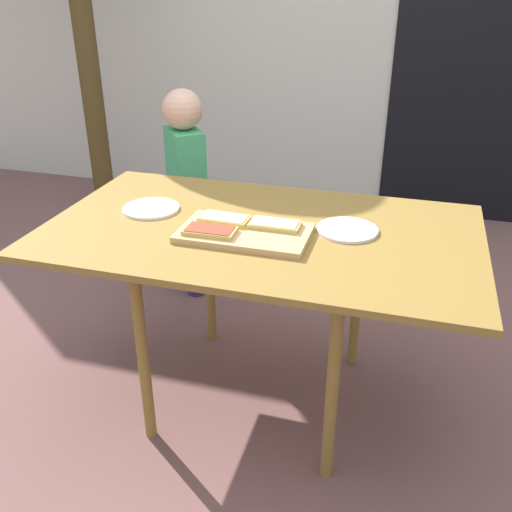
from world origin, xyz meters
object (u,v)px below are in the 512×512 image
at_px(pizza_slice_far_right, 275,224).
at_px(child_left, 186,179).
at_px(plate_white_right, 347,230).
at_px(plate_white_left, 151,208).
at_px(dining_table, 261,244).
at_px(cutting_board, 245,233).
at_px(pizza_slice_far_left, 225,219).
at_px(pizza_slice_near_left, 210,231).

distance_m(pizza_slice_far_right, child_left, 1.00).
distance_m(plate_white_right, child_left, 1.11).
relative_size(plate_white_left, plate_white_right, 1.00).
bearing_deg(child_left, pizza_slice_far_right, -49.60).
bearing_deg(plate_white_left, dining_table, -6.31).
distance_m(cutting_board, pizza_slice_far_right, 0.11).
distance_m(pizza_slice_far_right, pizza_slice_far_left, 0.18).
xyz_separation_m(dining_table, child_left, (-0.58, 0.73, -0.06)).
distance_m(cutting_board, plate_white_right, 0.35).
xyz_separation_m(cutting_board, pizza_slice_far_right, (0.09, 0.05, 0.02)).
distance_m(dining_table, child_left, 0.94).
relative_size(plate_white_left, child_left, 0.20).
bearing_deg(dining_table, plate_white_right, 11.38).
height_order(pizza_slice_far_left, plate_white_right, pizza_slice_far_left).
bearing_deg(pizza_slice_near_left, pizza_slice_far_right, 29.45).
xyz_separation_m(pizza_slice_near_left, child_left, (-0.45, 0.86, -0.15)).
bearing_deg(plate_white_left, pizza_slice_far_right, -8.22).
xyz_separation_m(plate_white_left, plate_white_right, (0.72, 0.01, 0.00)).
relative_size(pizza_slice_near_left, plate_white_left, 0.82).
bearing_deg(cutting_board, plate_white_left, 162.78).
bearing_deg(pizza_slice_far_right, pizza_slice_far_left, -179.77).
bearing_deg(plate_white_right, plate_white_left, -179.22).
bearing_deg(pizza_slice_near_left, plate_white_left, 149.05).
relative_size(pizza_slice_far_right, plate_white_right, 0.82).
bearing_deg(pizza_slice_far_right, plate_white_left, 171.78).
height_order(pizza_slice_far_right, pizza_slice_near_left, same).
relative_size(pizza_slice_near_left, child_left, 0.16).
xyz_separation_m(dining_table, cutting_board, (-0.03, -0.08, 0.07)).
distance_m(pizza_slice_far_right, plate_white_right, 0.25).
bearing_deg(dining_table, cutting_board, -114.45).
bearing_deg(pizza_slice_near_left, dining_table, 43.83).
xyz_separation_m(cutting_board, plate_white_right, (0.32, 0.13, -0.01)).
bearing_deg(dining_table, pizza_slice_near_left, -136.17).
bearing_deg(pizza_slice_near_left, child_left, 117.54).
bearing_deg(child_left, plate_white_left, -77.55).
bearing_deg(pizza_slice_far_left, pizza_slice_far_right, 0.23).
height_order(pizza_slice_near_left, plate_white_right, pizza_slice_near_left).
height_order(cutting_board, pizza_slice_far_left, pizza_slice_far_left).
bearing_deg(plate_white_right, dining_table, -168.62).
height_order(dining_table, plate_white_left, plate_white_left).
relative_size(dining_table, cutting_board, 3.44).
bearing_deg(cutting_board, child_left, 124.35).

